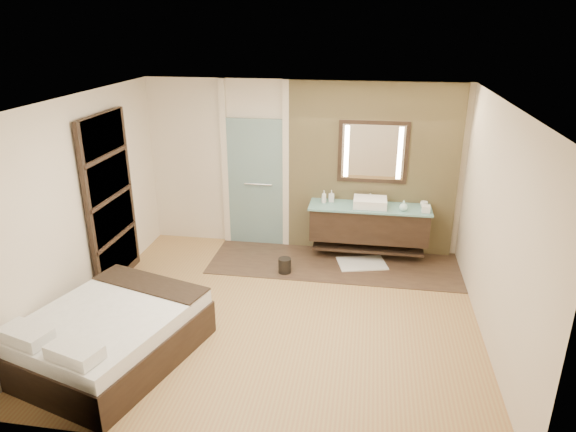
% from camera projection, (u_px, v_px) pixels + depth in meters
% --- Properties ---
extents(floor, '(5.00, 5.00, 0.00)m').
position_uv_depth(floor, '(277.00, 315.00, 6.56)').
color(floor, '#9E6D42').
rests_on(floor, ground).
extents(tile_strip, '(3.80, 1.30, 0.01)m').
position_uv_depth(tile_strip, '(334.00, 263.00, 7.94)').
color(tile_strip, '#36241D').
rests_on(tile_strip, floor).
extents(stone_wall, '(2.60, 0.08, 2.70)m').
position_uv_depth(stone_wall, '(372.00, 170.00, 7.95)').
color(stone_wall, tan).
rests_on(stone_wall, floor).
extents(vanity, '(1.85, 0.55, 0.88)m').
position_uv_depth(vanity, '(369.00, 223.00, 7.95)').
color(vanity, black).
rests_on(vanity, stone_wall).
extents(mirror_unit, '(1.06, 0.04, 0.96)m').
position_uv_depth(mirror_unit, '(373.00, 152.00, 7.79)').
color(mirror_unit, black).
rests_on(mirror_unit, stone_wall).
extents(frosted_door, '(1.10, 0.12, 2.70)m').
position_uv_depth(frosted_door, '(256.00, 178.00, 8.29)').
color(frosted_door, '#A9D5D6').
rests_on(frosted_door, floor).
extents(shoji_partition, '(0.06, 1.20, 2.40)m').
position_uv_depth(shoji_partition, '(111.00, 201.00, 7.04)').
color(shoji_partition, black).
rests_on(shoji_partition, floor).
extents(bed, '(1.96, 2.21, 0.72)m').
position_uv_depth(bed, '(110.00, 335.00, 5.63)').
color(bed, black).
rests_on(bed, floor).
extents(bath_mat, '(0.82, 0.67, 0.02)m').
position_uv_depth(bath_mat, '(362.00, 263.00, 7.91)').
color(bath_mat, silver).
rests_on(bath_mat, floor).
extents(waste_bin, '(0.24, 0.24, 0.24)m').
position_uv_depth(waste_bin, '(285.00, 266.00, 7.60)').
color(waste_bin, black).
rests_on(waste_bin, floor).
extents(tissue_box, '(0.12, 0.12, 0.10)m').
position_uv_depth(tissue_box, '(426.00, 209.00, 7.58)').
color(tissue_box, silver).
rests_on(tissue_box, vanity).
extents(soap_bottle_a, '(0.10, 0.10, 0.20)m').
position_uv_depth(soap_bottle_a, '(324.00, 197.00, 7.95)').
color(soap_bottle_a, silver).
rests_on(soap_bottle_a, vanity).
extents(soap_bottle_b, '(0.09, 0.09, 0.18)m').
position_uv_depth(soap_bottle_b, '(331.00, 196.00, 8.01)').
color(soap_bottle_b, '#B2B2B2').
rests_on(soap_bottle_b, vanity).
extents(soap_bottle_c, '(0.13, 0.13, 0.15)m').
position_uv_depth(soap_bottle_c, '(404.00, 206.00, 7.64)').
color(soap_bottle_c, '#C2F4ED').
rests_on(soap_bottle_c, vanity).
extents(cup, '(0.14, 0.14, 0.09)m').
position_uv_depth(cup, '(424.00, 204.00, 7.78)').
color(cup, white).
rests_on(cup, vanity).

